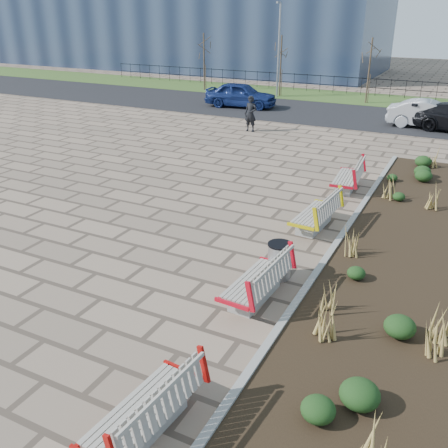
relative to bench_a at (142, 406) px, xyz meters
The scene contains 18 objects.
ground 4.03m from the bench_a, 138.58° to the left, with size 120.00×120.00×0.00m, color #836D5A.
planting_bed 8.32m from the bench_a, 66.97° to the left, with size 4.50×18.00×0.10m, color black.
planting_curb 7.71m from the bench_a, 83.14° to the left, with size 0.16×18.00×0.15m, color gray.
grass_verge_far 30.80m from the bench_a, 95.59° to the left, with size 80.00×5.00×0.04m, color #33511E.
road 24.83m from the bench_a, 96.94° to the left, with size 80.00×7.00×0.02m, color black.
bench_a is the anchor object (origin of this frame).
bench_b 4.16m from the bench_a, 90.00° to the left, with size 0.90×2.10×1.00m, color red, non-canonical shape.
bench_c 8.42m from the bench_a, 90.00° to the left, with size 0.90×2.10×1.00m, color #CFBB0A, non-canonical shape.
bench_d 12.08m from the bench_a, 90.00° to the left, with size 0.90×2.10×1.00m, color #B10B1B, non-canonical shape.
litter_bin 5.29m from the bench_a, 88.65° to the left, with size 0.55×0.55×0.85m, color #B2B2B7.
pedestrian 19.67m from the bench_a, 109.35° to the left, with size 0.64×0.42×1.76m, color black.
car_blue 26.09m from the bench_a, 111.81° to the left, with size 1.77×4.41×1.50m, color navy.
car_silver 23.44m from the bench_a, 86.45° to the left, with size 1.46×4.19×1.38m, color #A8AAB0.
tree_a 32.82m from the bench_a, 117.23° to the left, with size 1.40×1.40×4.00m, color #4C3D2D, non-canonical shape.
tree_b 30.54m from the bench_a, 107.16° to the left, with size 1.40×1.40×4.00m, color #4C3D2D, non-canonical shape.
tree_c 29.34m from the bench_a, 95.88° to the left, with size 1.40×1.40×4.00m, color #4C3D2D, non-canonical shape.
lamp_west 30.13m from the bench_a, 107.44° to the left, with size 0.24×0.60×6.00m, color gray, non-canonical shape.
railing_fence 32.29m from the bench_a, 95.33° to the left, with size 44.00×0.10×1.20m, color black, non-canonical shape.
Camera 1 is at (6.60, -7.12, 5.89)m, focal length 40.00 mm.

